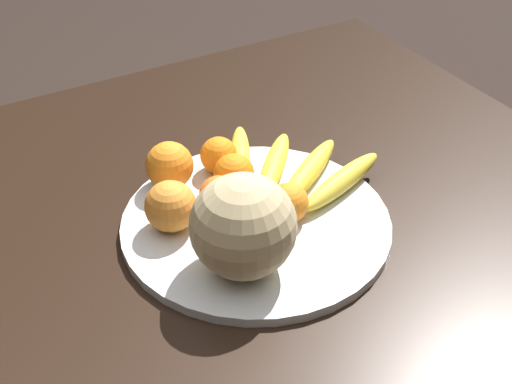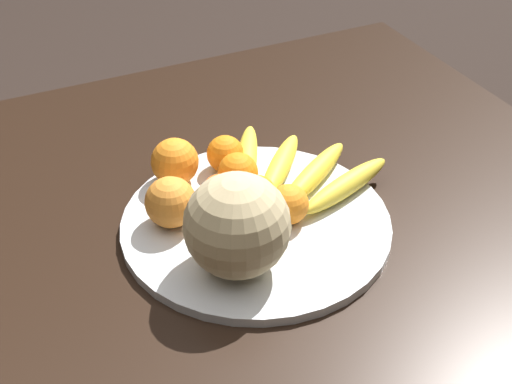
{
  "view_description": "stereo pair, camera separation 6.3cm",
  "coord_description": "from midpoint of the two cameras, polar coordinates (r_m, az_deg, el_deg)",
  "views": [
    {
      "loc": [
        0.35,
        0.63,
        1.4
      ],
      "look_at": [
        -0.05,
        -0.06,
        0.81
      ],
      "focal_mm": 50.0,
      "sensor_mm": 36.0,
      "label": 1
    },
    {
      "loc": [
        0.29,
        0.66,
        1.4
      ],
      "look_at": [
        -0.05,
        -0.06,
        0.81
      ],
      "focal_mm": 50.0,
      "sensor_mm": 36.0,
      "label": 2
    }
  ],
  "objects": [
    {
      "name": "orange_front_left",
      "position": [
        1.0,
        -5.07,
        -0.86
      ],
      "size": [
        0.07,
        0.07,
        0.07
      ],
      "color": "orange",
      "rests_on": "fruit_bowl"
    },
    {
      "name": "banana_bunch",
      "position": [
        1.09,
        4.82,
        1.59
      ],
      "size": [
        0.26,
        0.27,
        0.03
      ],
      "rotation": [
        0.0,
        0.0,
        3.85
      ],
      "color": "#473819",
      "rests_on": "fruit_bowl"
    },
    {
      "name": "orange_back_right",
      "position": [
        1.02,
        1.82,
        -0.2
      ],
      "size": [
        0.06,
        0.06,
        0.06
      ],
      "color": "orange",
      "rests_on": "fruit_bowl"
    },
    {
      "name": "orange_top_small",
      "position": [
        1.01,
        4.4,
        -1.03
      ],
      "size": [
        0.06,
        0.06,
        0.06
      ],
      "color": "orange",
      "rests_on": "fruit_bowl"
    },
    {
      "name": "orange_front_right",
      "position": [
        1.11,
        -0.86,
        3.04
      ],
      "size": [
        0.06,
        0.06,
        0.06
      ],
      "color": "orange",
      "rests_on": "fruit_bowl"
    },
    {
      "name": "kitchen_table",
      "position": [
        1.04,
        0.59,
        -9.27
      ],
      "size": [
        1.26,
        1.2,
        0.74
      ],
      "color": "black",
      "rests_on": "ground_plane"
    },
    {
      "name": "fruit_bowl",
      "position": [
        1.03,
        1.75,
        -2.58
      ],
      "size": [
        0.39,
        0.39,
        0.01
      ],
      "color": "silver",
      "rests_on": "kitchen_table"
    },
    {
      "name": "orange_mid_center",
      "position": [
        1.02,
        -1.12,
        -0.18
      ],
      "size": [
        0.06,
        0.06,
        0.06
      ],
      "color": "orange",
      "rests_on": "fruit_bowl"
    },
    {
      "name": "orange_back_left",
      "position": [
        1.08,
        -4.87,
        2.39
      ],
      "size": [
        0.07,
        0.07,
        0.07
      ],
      "color": "orange",
      "rests_on": "fruit_bowl"
    },
    {
      "name": "melon",
      "position": [
        0.9,
        0.46,
        -2.74
      ],
      "size": [
        0.14,
        0.14,
        0.14
      ],
      "color": "tan",
      "rests_on": "fruit_bowl"
    },
    {
      "name": "orange_side_extra",
      "position": [
        1.06,
        0.22,
        1.52
      ],
      "size": [
        0.06,
        0.06,
        0.06
      ],
      "color": "orange",
      "rests_on": "fruit_bowl"
    }
  ]
}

